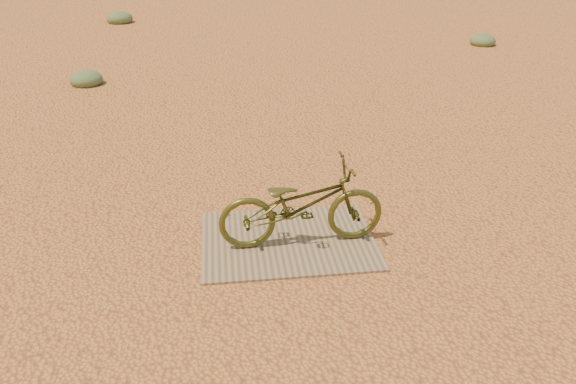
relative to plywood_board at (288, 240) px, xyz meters
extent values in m
plane|color=#C67E3F|center=(0.06, -0.34, -0.01)|extent=(120.00, 120.00, 0.00)
cube|color=#87745B|center=(0.00, 0.00, 0.00)|extent=(1.56, 1.18, 0.02)
imported|color=#45481C|center=(0.11, -0.06, 0.39)|extent=(1.48, 0.57, 0.77)
ellipsoid|color=#5B734B|center=(-2.80, 5.50, -0.01)|extent=(0.56, 0.56, 0.31)
ellipsoid|color=#5B734B|center=(5.30, 7.62, -0.01)|extent=(0.56, 0.56, 0.31)
ellipsoid|color=#5B734B|center=(-3.06, 11.41, -0.01)|extent=(0.68, 0.68, 0.37)
camera|label=1|loc=(-0.54, -4.32, 2.70)|focal=35.00mm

